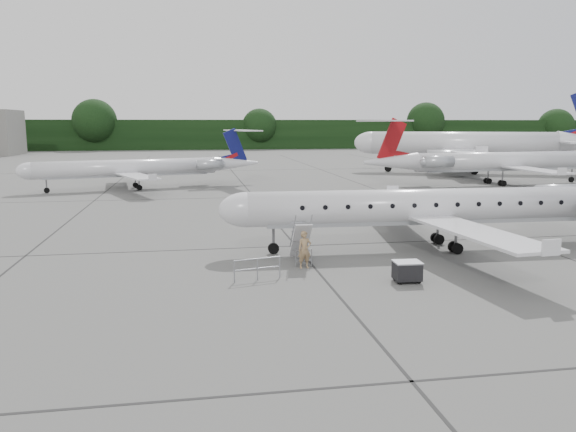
{
  "coord_description": "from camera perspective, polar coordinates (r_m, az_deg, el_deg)",
  "views": [
    {
      "loc": [
        -11.5,
        -25.37,
        7.08
      ],
      "look_at": [
        -6.64,
        3.06,
        2.3
      ],
      "focal_mm": 35.0,
      "sensor_mm": 36.0,
      "label": 1
    }
  ],
  "objects": [
    {
      "name": "bg_regional_right",
      "position": [
        69.94,
        21.13,
        6.07
      ],
      "size": [
        30.66,
        23.44,
        7.55
      ],
      "primitive_type": null,
      "rotation": [
        0.0,
        0.0,
        3.24
      ],
      "color": "silver",
      "rests_on": "ground"
    },
    {
      "name": "ground",
      "position": [
        28.74,
        14.27,
        -5.15
      ],
      "size": [
        320.0,
        320.0,
        0.0
      ],
      "primitive_type": "plane",
      "color": "#5F5F5C",
      "rests_on": "ground"
    },
    {
      "name": "bg_regional_left",
      "position": [
        62.98,
        -15.97,
        5.53
      ],
      "size": [
        28.14,
        23.23,
        6.42
      ],
      "primitive_type": null,
      "rotation": [
        0.0,
        0.0,
        0.25
      ],
      "color": "silver",
      "rests_on": "ground"
    },
    {
      "name": "airstair",
      "position": [
        28.8,
        1.29,
        -2.63
      ],
      "size": [
        0.91,
        2.11,
        2.15
      ],
      "primitive_type": null,
      "rotation": [
        0.0,
        0.0,
        -0.03
      ],
      "color": "silver",
      "rests_on": "ground"
    },
    {
      "name": "safety_railing",
      "position": [
        25.69,
        -3.13,
        -5.45
      ],
      "size": [
        2.16,
        0.59,
        1.0
      ],
      "primitive_type": null,
      "rotation": [
        0.0,
        0.0,
        0.23
      ],
      "color": "gray",
      "rests_on": "ground"
    },
    {
      "name": "bg_narrowbody",
      "position": [
        84.62,
        17.28,
        8.16
      ],
      "size": [
        38.82,
        33.5,
        11.71
      ],
      "primitive_type": null,
      "rotation": [
        0.0,
        0.0,
        -0.36
      ],
      "color": "silver",
      "rests_on": "ground"
    },
    {
      "name": "treeline",
      "position": [
        155.83,
        -5.52,
        8.24
      ],
      "size": [
        260.0,
        4.0,
        8.0
      ],
      "primitive_type": "cube",
      "color": "black",
      "rests_on": "ground"
    },
    {
      "name": "baggage_cart",
      "position": [
        25.92,
        12.0,
        -5.5
      ],
      "size": [
        1.2,
        0.99,
        1.01
      ],
      "primitive_type": null,
      "rotation": [
        0.0,
        0.0,
        -0.04
      ],
      "color": "black",
      "rests_on": "ground"
    },
    {
      "name": "main_regional_jet",
      "position": [
        32.54,
        14.46,
        2.67
      ],
      "size": [
        27.28,
        19.99,
        6.86
      ],
      "primitive_type": null,
      "rotation": [
        0.0,
        0.0,
        -0.03
      ],
      "color": "silver",
      "rests_on": "ground"
    },
    {
      "name": "passenger",
      "position": [
        27.68,
        1.7,
        -3.44
      ],
      "size": [
        0.73,
        0.54,
        1.86
      ],
      "primitive_type": "imported",
      "rotation": [
        0.0,
        0.0,
        0.15
      ],
      "color": "#937550",
      "rests_on": "ground"
    }
  ]
}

